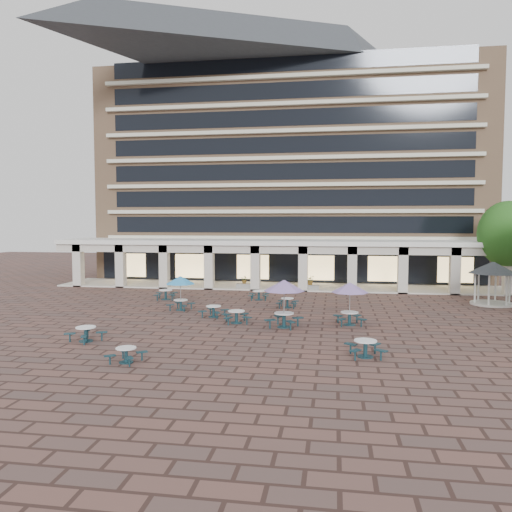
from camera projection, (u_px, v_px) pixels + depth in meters
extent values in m
plane|color=brown|center=(258.00, 317.00, 31.87)|extent=(120.00, 120.00, 0.00)
cube|color=tan|center=(292.00, 178.00, 56.23)|extent=(40.00, 15.00, 22.00)
cube|color=beige|center=(285.00, 238.00, 49.04)|extent=(36.80, 0.50, 0.35)
cube|color=black|center=(285.00, 225.00, 49.18)|extent=(35.20, 0.05, 1.60)
cube|color=beige|center=(285.00, 211.00, 48.86)|extent=(36.80, 0.50, 0.35)
cube|color=black|center=(286.00, 198.00, 49.00)|extent=(35.20, 0.05, 1.60)
cube|color=beige|center=(285.00, 185.00, 48.68)|extent=(36.80, 0.50, 0.35)
cube|color=black|center=(286.00, 171.00, 48.82)|extent=(35.20, 0.05, 1.60)
cube|color=beige|center=(285.00, 158.00, 48.50)|extent=(36.80, 0.50, 0.35)
cube|color=black|center=(286.00, 145.00, 48.64)|extent=(35.20, 0.05, 1.60)
cube|color=beige|center=(286.00, 131.00, 48.32)|extent=(36.80, 0.50, 0.35)
cube|color=black|center=(286.00, 118.00, 48.45)|extent=(35.20, 0.05, 1.60)
cube|color=beige|center=(286.00, 103.00, 48.14)|extent=(36.80, 0.50, 0.35)
cube|color=black|center=(286.00, 90.00, 48.27)|extent=(35.20, 0.05, 1.60)
cube|color=beige|center=(286.00, 76.00, 47.96)|extent=(36.80, 0.50, 0.35)
cube|color=black|center=(286.00, 63.00, 48.09)|extent=(35.20, 0.05, 1.60)
cube|color=white|center=(282.00, 242.00, 46.35)|extent=(42.00, 6.60, 0.40)
cube|color=beige|center=(279.00, 249.00, 43.58)|extent=(42.00, 0.30, 0.90)
cube|color=black|center=(285.00, 265.00, 49.18)|extent=(38.00, 0.15, 3.20)
cube|color=beige|center=(282.00, 286.00, 46.64)|extent=(42.00, 6.00, 0.12)
cube|color=beige|center=(78.00, 265.00, 46.91)|extent=(0.80, 0.80, 4.00)
cube|color=beige|center=(121.00, 266.00, 46.25)|extent=(0.80, 0.80, 4.00)
cube|color=beige|center=(164.00, 266.00, 45.59)|extent=(0.80, 0.80, 4.00)
cube|color=beige|center=(209.00, 267.00, 44.93)|extent=(0.80, 0.80, 4.00)
cube|color=beige|center=(255.00, 268.00, 44.28)|extent=(0.80, 0.80, 4.00)
cube|color=beige|center=(303.00, 269.00, 43.62)|extent=(0.80, 0.80, 4.00)
cube|color=beige|center=(352.00, 269.00, 42.96)|extent=(0.80, 0.80, 4.00)
cube|color=beige|center=(403.00, 270.00, 42.30)|extent=(0.80, 0.80, 4.00)
cube|color=beige|center=(455.00, 271.00, 41.64)|extent=(0.80, 0.80, 4.00)
cube|color=beige|center=(509.00, 272.00, 40.99)|extent=(0.80, 0.80, 4.00)
cube|color=#FFD88C|center=(131.00, 265.00, 51.54)|extent=(3.20, 0.08, 2.40)
cube|color=#FFD88C|center=(191.00, 266.00, 50.54)|extent=(3.20, 0.08, 2.40)
cube|color=#FFD88C|center=(253.00, 267.00, 49.55)|extent=(3.20, 0.08, 2.40)
cube|color=#FFD88C|center=(318.00, 268.00, 48.55)|extent=(3.20, 0.08, 2.40)
cube|color=#FFD88C|center=(385.00, 269.00, 47.55)|extent=(3.20, 0.08, 2.40)
cube|color=#FFD88C|center=(455.00, 270.00, 46.55)|extent=(3.20, 0.08, 2.40)
cylinder|color=#153740|center=(126.00, 362.00, 21.66)|extent=(0.62, 0.62, 0.04)
cylinder|color=#153740|center=(126.00, 356.00, 21.64)|extent=(0.16, 0.16, 0.58)
cylinder|color=white|center=(126.00, 348.00, 21.62)|extent=(0.88, 0.88, 0.04)
cube|color=#153740|center=(142.00, 352.00, 21.94)|extent=(0.54, 0.48, 0.04)
cylinder|color=#153740|center=(142.00, 356.00, 21.95)|extent=(0.07, 0.07, 0.37)
cube|color=#153740|center=(123.00, 350.00, 22.25)|extent=(0.48, 0.54, 0.04)
cylinder|color=#153740|center=(123.00, 355.00, 22.27)|extent=(0.07, 0.07, 0.37)
cube|color=#153740|center=(110.00, 356.00, 21.34)|extent=(0.54, 0.48, 0.04)
cylinder|color=#153740|center=(110.00, 360.00, 21.35)|extent=(0.07, 0.07, 0.37)
cube|color=#153740|center=(129.00, 358.00, 21.02)|extent=(0.48, 0.54, 0.04)
cylinder|color=#153740|center=(130.00, 362.00, 21.04)|extent=(0.07, 0.07, 0.37)
cylinder|color=#153740|center=(365.00, 357.00, 22.55)|extent=(0.72, 0.72, 0.04)
cylinder|color=#153740|center=(365.00, 350.00, 22.53)|extent=(0.18, 0.18, 0.68)
cylinder|color=white|center=(366.00, 341.00, 22.50)|extent=(1.03, 1.03, 0.05)
cube|color=#153740|center=(375.00, 344.00, 23.08)|extent=(0.57, 0.62, 0.05)
cylinder|color=#153740|center=(375.00, 349.00, 23.09)|extent=(0.08, 0.08, 0.43)
cube|color=#153740|center=(351.00, 344.00, 23.09)|extent=(0.62, 0.57, 0.05)
cylinder|color=#153740|center=(351.00, 349.00, 23.10)|extent=(0.08, 0.08, 0.43)
cube|color=#153740|center=(355.00, 350.00, 21.96)|extent=(0.57, 0.62, 0.05)
cylinder|color=#153740|center=(355.00, 356.00, 21.97)|extent=(0.08, 0.08, 0.43)
cube|color=#153740|center=(381.00, 350.00, 21.95)|extent=(0.62, 0.57, 0.05)
cylinder|color=#153740|center=(381.00, 356.00, 21.96)|extent=(0.08, 0.08, 0.43)
cylinder|color=#153740|center=(181.00, 310.00, 34.44)|extent=(0.68, 0.68, 0.04)
cylinder|color=#153740|center=(181.00, 306.00, 34.42)|extent=(0.17, 0.17, 0.64)
cylinder|color=white|center=(181.00, 300.00, 34.39)|extent=(0.97, 0.97, 0.05)
cube|color=#153740|center=(191.00, 303.00, 34.74)|extent=(0.59, 0.53, 0.05)
cylinder|color=#153740|center=(191.00, 306.00, 34.75)|extent=(0.08, 0.08, 0.41)
cube|color=#153740|center=(178.00, 302.00, 35.09)|extent=(0.53, 0.59, 0.05)
cylinder|color=#153740|center=(178.00, 306.00, 35.11)|extent=(0.08, 0.08, 0.41)
cube|color=#153740|center=(170.00, 305.00, 34.08)|extent=(0.59, 0.53, 0.05)
cylinder|color=#153740|center=(170.00, 308.00, 34.10)|extent=(0.08, 0.08, 0.41)
cube|color=#153740|center=(184.00, 306.00, 33.73)|extent=(0.53, 0.59, 0.05)
cylinder|color=#153740|center=(184.00, 309.00, 33.74)|extent=(0.08, 0.08, 0.41)
cylinder|color=gray|center=(181.00, 293.00, 34.36)|extent=(0.05, 0.05, 2.33)
cone|color=#3092D9|center=(180.00, 280.00, 34.29)|extent=(2.04, 2.04, 0.53)
cylinder|color=#153740|center=(86.00, 341.00, 25.49)|extent=(0.70, 0.70, 0.04)
cylinder|color=#153740|center=(86.00, 335.00, 25.47)|extent=(0.18, 0.18, 0.66)
cylinder|color=white|center=(86.00, 327.00, 25.44)|extent=(1.00, 1.00, 0.05)
cube|color=#153740|center=(102.00, 332.00, 25.62)|extent=(0.61, 0.46, 0.05)
cylinder|color=#153740|center=(102.00, 337.00, 25.64)|extent=(0.08, 0.08, 0.42)
cube|color=#153740|center=(88.00, 330.00, 26.22)|extent=(0.46, 0.61, 0.05)
cylinder|color=#153740|center=(88.00, 334.00, 26.23)|extent=(0.08, 0.08, 0.42)
cube|color=#153740|center=(70.00, 334.00, 25.29)|extent=(0.61, 0.46, 0.05)
cylinder|color=#153740|center=(70.00, 338.00, 25.31)|extent=(0.08, 0.08, 0.42)
cube|color=#153740|center=(84.00, 336.00, 24.70)|extent=(0.46, 0.61, 0.05)
cylinder|color=#153740|center=(84.00, 341.00, 24.71)|extent=(0.08, 0.08, 0.42)
cylinder|color=#153740|center=(284.00, 327.00, 28.86)|extent=(0.79, 0.79, 0.05)
cylinder|color=#153740|center=(284.00, 321.00, 28.83)|extent=(0.20, 0.20, 0.75)
cylinder|color=white|center=(284.00, 313.00, 28.80)|extent=(1.13, 1.13, 0.06)
cube|color=#153740|center=(298.00, 318.00, 29.14)|extent=(0.70, 0.59, 0.06)
cylinder|color=#153740|center=(298.00, 322.00, 29.16)|extent=(0.09, 0.09, 0.48)
cube|color=#153740|center=(278.00, 316.00, 29.65)|extent=(0.59, 0.70, 0.06)
cylinder|color=#153740|center=(278.00, 320.00, 29.66)|extent=(0.09, 0.09, 0.48)
cube|color=#153740|center=(270.00, 320.00, 28.51)|extent=(0.70, 0.59, 0.06)
cylinder|color=#153740|center=(270.00, 324.00, 28.52)|extent=(0.09, 0.09, 0.48)
cube|color=#153740|center=(290.00, 322.00, 28.00)|extent=(0.59, 0.70, 0.06)
cylinder|color=#153740|center=(290.00, 326.00, 28.02)|extent=(0.09, 0.09, 0.48)
cylinder|color=gray|center=(284.00, 304.00, 28.76)|extent=(0.06, 0.06, 2.72)
cone|color=#8A6DB1|center=(284.00, 286.00, 28.69)|extent=(2.38, 2.38, 0.62)
cylinder|color=#153740|center=(166.00, 299.00, 39.07)|extent=(0.72, 0.72, 0.04)
cylinder|color=#153740|center=(166.00, 295.00, 39.05)|extent=(0.19, 0.19, 0.68)
cylinder|color=white|center=(166.00, 290.00, 39.02)|extent=(1.03, 1.03, 0.05)
cube|color=#153740|center=(174.00, 293.00, 39.64)|extent=(0.56, 0.63, 0.05)
cylinder|color=#153740|center=(174.00, 296.00, 39.65)|extent=(0.08, 0.08, 0.43)
cube|color=#153740|center=(159.00, 293.00, 39.59)|extent=(0.63, 0.56, 0.05)
cylinder|color=#153740|center=(160.00, 296.00, 39.60)|extent=(0.08, 0.08, 0.43)
cube|color=#153740|center=(157.00, 295.00, 38.45)|extent=(0.56, 0.63, 0.05)
cylinder|color=#153740|center=(157.00, 298.00, 38.47)|extent=(0.08, 0.08, 0.43)
cube|color=#153740|center=(172.00, 295.00, 38.50)|extent=(0.63, 0.56, 0.05)
cylinder|color=#153740|center=(172.00, 298.00, 38.52)|extent=(0.08, 0.08, 0.43)
cylinder|color=#153740|center=(214.00, 317.00, 31.95)|extent=(0.67, 0.67, 0.04)
cylinder|color=#153740|center=(214.00, 312.00, 31.93)|extent=(0.17, 0.17, 0.64)
cylinder|color=white|center=(214.00, 306.00, 31.91)|extent=(0.96, 0.96, 0.05)
cube|color=#153740|center=(225.00, 310.00, 32.20)|extent=(0.59, 0.50, 0.05)
cylinder|color=#153740|center=(225.00, 313.00, 32.21)|extent=(0.08, 0.08, 0.40)
cube|color=#153740|center=(210.00, 309.00, 32.63)|extent=(0.50, 0.59, 0.05)
cylinder|color=#153740|center=(210.00, 312.00, 32.64)|extent=(0.08, 0.08, 0.40)
cube|color=#153740|center=(202.00, 311.00, 31.66)|extent=(0.59, 0.50, 0.05)
cylinder|color=#153740|center=(202.00, 315.00, 31.67)|extent=(0.08, 0.08, 0.40)
cube|color=#153740|center=(217.00, 312.00, 31.23)|extent=(0.50, 0.59, 0.05)
cylinder|color=#153740|center=(217.00, 316.00, 31.24)|extent=(0.08, 0.08, 0.40)
cylinder|color=#153740|center=(236.00, 323.00, 30.07)|extent=(0.70, 0.70, 0.04)
cylinder|color=#153740|center=(236.00, 318.00, 30.05)|extent=(0.18, 0.18, 0.66)
cylinder|color=white|center=(236.00, 311.00, 30.02)|extent=(1.01, 1.01, 0.05)
cube|color=#153740|center=(244.00, 314.00, 30.68)|extent=(0.50, 0.62, 0.05)
cylinder|color=#153740|center=(244.00, 318.00, 30.69)|extent=(0.08, 0.08, 0.42)
cube|color=#153740|center=(226.00, 314.00, 30.50)|extent=(0.62, 0.50, 0.05)
cylinder|color=#153740|center=(226.00, 318.00, 30.51)|extent=(0.08, 0.08, 0.42)
cube|color=#153740|center=(228.00, 318.00, 29.40)|extent=(0.50, 0.62, 0.05)
cylinder|color=#153740|center=(228.00, 322.00, 29.42)|extent=(0.08, 0.08, 0.42)
cube|color=#153740|center=(247.00, 317.00, 29.58)|extent=(0.62, 0.50, 0.05)
cylinder|color=#153740|center=(247.00, 321.00, 29.60)|extent=(0.08, 0.08, 0.42)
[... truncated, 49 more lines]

